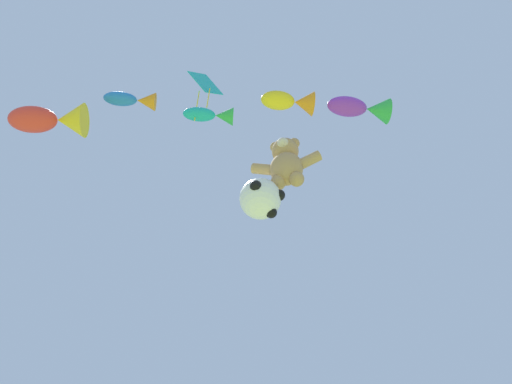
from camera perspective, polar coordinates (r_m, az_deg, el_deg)
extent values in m
ellipsoid|color=tan|center=(13.99, 3.06, 2.33)|extent=(0.82, 0.70, 1.00)
sphere|color=tan|center=(14.60, 2.94, 4.09)|extent=(0.69, 0.69, 0.69)
sphere|color=beige|center=(14.39, 2.71, 4.90)|extent=(0.29, 0.29, 0.29)
sphere|color=tan|center=(14.84, 1.96, 4.51)|extent=(0.28, 0.28, 0.28)
cylinder|color=tan|center=(14.20, 0.67, 2.30)|extent=(0.60, 0.27, 0.47)
sphere|color=tan|center=(13.64, 2.22, 0.94)|extent=(0.37, 0.37, 0.37)
sphere|color=tan|center=(14.80, 3.84, 4.88)|extent=(0.28, 0.28, 0.28)
cylinder|color=tan|center=(14.09, 5.42, 3.22)|extent=(0.60, 0.27, 0.47)
sphere|color=tan|center=(13.60, 4.08, 1.30)|extent=(0.37, 0.37, 0.37)
sphere|color=white|center=(13.29, 0.43, -0.68)|extent=(0.99, 0.99, 0.99)
sphere|color=black|center=(13.23, 2.34, -0.32)|extent=(0.28, 0.28, 0.28)
sphere|color=black|center=(13.74, 0.32, -0.84)|extent=(0.28, 0.28, 0.28)
sphere|color=black|center=(12.95, -0.03, 0.59)|extent=(0.28, 0.28, 0.28)
sphere|color=black|center=(13.08, 1.52, -2.05)|extent=(0.28, 0.28, 0.28)
ellipsoid|color=purple|center=(17.60, 9.09, 8.44)|extent=(1.36, 1.04, 0.54)
cone|color=green|center=(17.83, 12.04, 8.01)|extent=(0.91, 0.98, 0.79)
sphere|color=black|center=(17.64, 7.80, 8.85)|extent=(0.14, 0.14, 0.14)
ellipsoid|color=yellow|center=(17.52, 2.19, 9.14)|extent=(1.18, 0.93, 0.52)
cone|color=orange|center=(17.61, 4.80, 8.86)|extent=(0.80, 0.91, 0.76)
sphere|color=black|center=(17.61, 1.10, 9.47)|extent=(0.13, 0.13, 0.13)
ellipsoid|color=#19ADB2|center=(17.28, -5.71, 7.73)|extent=(1.06, 0.73, 0.38)
cone|color=green|center=(17.25, -3.19, 7.59)|extent=(0.68, 0.70, 0.56)
sphere|color=black|center=(17.38, -6.72, 7.96)|extent=(0.10, 0.10, 0.10)
ellipsoid|color=blue|center=(18.12, -13.43, 9.05)|extent=(1.12, 0.78, 0.39)
cone|color=orange|center=(18.00, -10.92, 8.91)|extent=(0.72, 0.73, 0.57)
sphere|color=black|center=(18.27, -14.39, 9.27)|extent=(0.10, 0.10, 0.10)
ellipsoid|color=red|center=(18.29, -21.44, 6.77)|extent=(1.63, 1.19, 0.71)
cone|color=yellow|center=(17.92, -18.01, 6.85)|extent=(1.05, 1.22, 1.05)
sphere|color=black|center=(18.61, -22.63, 7.04)|extent=(0.18, 0.18, 0.18)
cube|color=#19ADB2|center=(18.84, -5.06, 10.79)|extent=(0.90, 1.11, 1.40)
cylinder|color=yellow|center=(17.73, -5.92, 8.62)|extent=(0.03, 0.04, 1.75)
cylinder|color=yellow|center=(17.86, -4.79, 9.39)|extent=(0.03, 0.08, 1.25)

